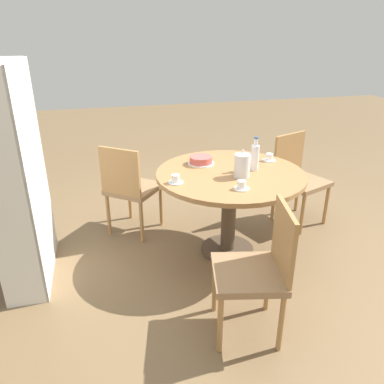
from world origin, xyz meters
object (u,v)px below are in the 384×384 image
Objects in this scene: bookshelf at (21,181)px; coffee_pot at (242,165)px; cup_a at (176,180)px; water_bottle at (255,157)px; chair_a at (298,176)px; cup_c at (242,186)px; chair_c at (258,268)px; cup_b at (269,158)px; cake_main at (201,160)px; chair_b at (130,187)px.

coffee_pot is (-0.21, -1.62, 0.05)m from bookshelf.
water_bottle is at bearing -80.70° from cup_a.
chair_a is 7.64× the size of cup_c.
chair_c is 7.64× the size of cup_b.
coffee_pot is (-0.51, 0.80, 0.37)m from chair_a.
chair_c is at bearing 169.98° from cup_c.
chair_c is 1.21m from cake_main.
cake_main is (1.17, 0.03, 0.30)m from chair_c.
chair_a and chair_b have the same top height.
water_bottle reaches higher than chair_c.
cake_main is (0.15, -1.40, -0.01)m from bookshelf.
chair_a is 1.00× the size of chair_b.
chair_c is 0.92m from cup_a.
cup_a is at bearing 179.86° from chair_a.
coffee_pot reaches higher than cup_b.
cup_c is at bearing 138.85° from cup_b.
cup_b is (-0.07, -0.60, -0.01)m from cake_main.
cup_c is (-0.35, 0.25, -0.09)m from water_bottle.
chair_c is 7.64× the size of cup_c.
cake_main is (0.25, 0.38, -0.08)m from water_bottle.
cup_a is 0.49m from cup_c.
chair_b is 1.00× the size of chair_c.
chair_a is at bearing -69.02° from cup_a.
chair_a reaches higher than cup_b.
bookshelf is at bearing 73.75° from cup_c.
chair_a reaches higher than cake_main.
bookshelf is 2.00m from cup_b.
cup_c is (-0.89, -0.72, 0.29)m from chair_b.
cake_main reaches higher than cup_b.
chair_a is 1.20m from cup_c.
coffee_pot is 0.79× the size of water_bottle.
chair_c reaches higher than cup_b.
bookshelf is at bearing 96.16° from cake_main.
bookshelf is 1.41m from cake_main.
cup_a is (-0.51, 1.33, 0.29)m from chair_a.
chair_b is at bearing -144.43° from chair_c.
chair_c is 3.15× the size of water_bottle.
chair_a and chair_c have the same top height.
coffee_pot is at bearing 128.71° from cup_b.
water_bottle reaches higher than coffee_pot.
cake_main is 0.47m from cup_a.
water_bottle is at bearing -169.58° from chair_a.
coffee_pot reaches higher than chair_a.
bookshelf is 1.60m from cup_c.
coffee_pot is at bearing 179.20° from chair_c.
water_bottle reaches higher than cup_c.
cup_a is 0.94m from cup_b.
bookshelf is 1.78m from water_bottle.
chair_a is 2.46m from bookshelf.
coffee_pot is 0.48m from cup_b.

